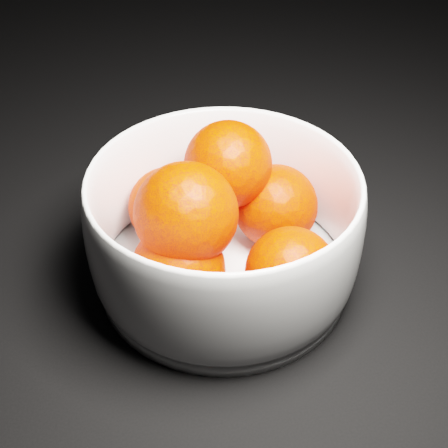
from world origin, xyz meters
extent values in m
cube|color=black|center=(0.00, 0.00, 0.00)|extent=(3.00, 3.00, 0.00)
cylinder|color=white|center=(0.06, -0.19, 0.01)|extent=(0.23, 0.23, 0.01)
sphere|color=#EC1F00|center=(0.12, -0.15, 0.05)|extent=(0.08, 0.08, 0.08)
sphere|color=#EC1F00|center=(0.01, -0.13, 0.05)|extent=(0.08, 0.08, 0.08)
sphere|color=#EC1F00|center=(0.01, -0.22, 0.05)|extent=(0.08, 0.08, 0.08)
sphere|color=#EC1F00|center=(0.11, -0.24, 0.05)|extent=(0.08, 0.08, 0.08)
sphere|color=#EC1F00|center=(0.07, -0.14, 0.10)|extent=(0.08, 0.08, 0.08)
sphere|color=#EC1F00|center=(0.02, -0.20, 0.10)|extent=(0.09, 0.09, 0.09)
camera|label=1|loc=(-0.01, -0.61, 0.42)|focal=50.00mm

